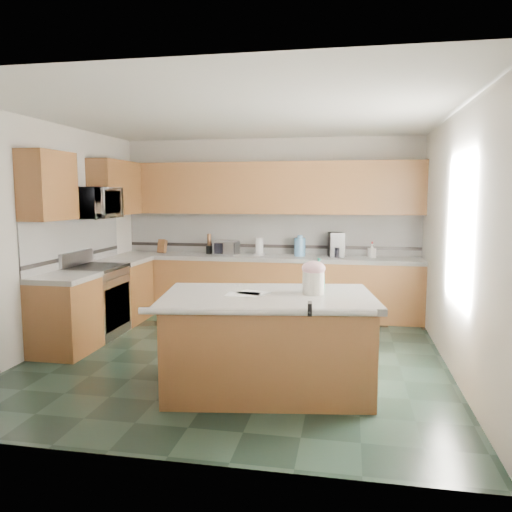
% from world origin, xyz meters
% --- Properties ---
extents(floor, '(4.60, 4.60, 0.00)m').
position_xyz_m(floor, '(0.00, 0.00, 0.00)').
color(floor, black).
rests_on(floor, ground).
extents(ceiling, '(4.60, 4.60, 0.00)m').
position_xyz_m(ceiling, '(0.00, 0.00, 2.70)').
color(ceiling, white).
rests_on(ceiling, ground).
extents(wall_back, '(4.60, 0.04, 2.70)m').
position_xyz_m(wall_back, '(0.00, 2.32, 1.35)').
color(wall_back, silver).
rests_on(wall_back, ground).
extents(wall_front, '(4.60, 0.04, 2.70)m').
position_xyz_m(wall_front, '(0.00, -2.32, 1.35)').
color(wall_front, silver).
rests_on(wall_front, ground).
extents(wall_left, '(0.04, 4.60, 2.70)m').
position_xyz_m(wall_left, '(-2.32, 0.00, 1.35)').
color(wall_left, silver).
rests_on(wall_left, ground).
extents(wall_right, '(0.04, 4.60, 2.70)m').
position_xyz_m(wall_right, '(2.32, 0.00, 1.35)').
color(wall_right, silver).
rests_on(wall_right, ground).
extents(back_base_cab, '(4.60, 0.60, 0.86)m').
position_xyz_m(back_base_cab, '(0.00, 2.00, 0.43)').
color(back_base_cab, '#442812').
rests_on(back_base_cab, ground).
extents(back_countertop, '(4.60, 0.64, 0.06)m').
position_xyz_m(back_countertop, '(0.00, 2.00, 0.89)').
color(back_countertop, white).
rests_on(back_countertop, back_base_cab).
extents(back_upper_cab, '(4.60, 0.33, 0.78)m').
position_xyz_m(back_upper_cab, '(0.00, 2.13, 1.94)').
color(back_upper_cab, '#442812').
rests_on(back_upper_cab, wall_back).
extents(back_backsplash, '(4.60, 0.02, 0.63)m').
position_xyz_m(back_backsplash, '(0.00, 2.29, 1.24)').
color(back_backsplash, silver).
rests_on(back_backsplash, back_countertop).
extents(back_accent_band, '(4.60, 0.01, 0.05)m').
position_xyz_m(back_accent_band, '(0.00, 2.28, 1.04)').
color(back_accent_band, black).
rests_on(back_accent_band, back_countertop).
extents(left_base_cab_rear, '(0.60, 0.82, 0.86)m').
position_xyz_m(left_base_cab_rear, '(-2.00, 1.29, 0.43)').
color(left_base_cab_rear, '#442812').
rests_on(left_base_cab_rear, ground).
extents(left_counter_rear, '(0.64, 0.82, 0.06)m').
position_xyz_m(left_counter_rear, '(-2.00, 1.29, 0.89)').
color(left_counter_rear, white).
rests_on(left_counter_rear, left_base_cab_rear).
extents(left_base_cab_front, '(0.60, 0.72, 0.86)m').
position_xyz_m(left_base_cab_front, '(-2.00, -0.24, 0.43)').
color(left_base_cab_front, '#442812').
rests_on(left_base_cab_front, ground).
extents(left_counter_front, '(0.64, 0.72, 0.06)m').
position_xyz_m(left_counter_front, '(-2.00, -0.24, 0.89)').
color(left_counter_front, white).
rests_on(left_counter_front, left_base_cab_front).
extents(left_backsplash, '(0.02, 2.30, 0.63)m').
position_xyz_m(left_backsplash, '(-2.29, 0.55, 1.24)').
color(left_backsplash, silver).
rests_on(left_backsplash, wall_left).
extents(left_accent_band, '(0.01, 2.30, 0.05)m').
position_xyz_m(left_accent_band, '(-2.28, 0.55, 1.04)').
color(left_accent_band, black).
rests_on(left_accent_band, wall_left).
extents(left_upper_cab_rear, '(0.33, 1.09, 0.78)m').
position_xyz_m(left_upper_cab_rear, '(-2.13, 1.42, 1.94)').
color(left_upper_cab_rear, '#442812').
rests_on(left_upper_cab_rear, wall_left).
extents(left_upper_cab_front, '(0.33, 0.72, 0.78)m').
position_xyz_m(left_upper_cab_front, '(-2.13, -0.24, 1.94)').
color(left_upper_cab_front, '#442812').
rests_on(left_upper_cab_front, wall_left).
extents(range_body, '(0.60, 0.76, 0.88)m').
position_xyz_m(range_body, '(-2.00, 0.50, 0.44)').
color(range_body, '#B7B7BC').
rests_on(range_body, ground).
extents(range_oven_door, '(0.02, 0.68, 0.55)m').
position_xyz_m(range_oven_door, '(-1.71, 0.50, 0.40)').
color(range_oven_door, black).
rests_on(range_oven_door, range_body).
extents(range_cooktop, '(0.62, 0.78, 0.04)m').
position_xyz_m(range_cooktop, '(-2.00, 0.50, 0.90)').
color(range_cooktop, black).
rests_on(range_cooktop, range_body).
extents(range_handle, '(0.02, 0.66, 0.02)m').
position_xyz_m(range_handle, '(-1.68, 0.50, 0.78)').
color(range_handle, '#B7B7BC').
rests_on(range_handle, range_body).
extents(range_backguard, '(0.06, 0.76, 0.18)m').
position_xyz_m(range_backguard, '(-2.26, 0.50, 1.02)').
color(range_backguard, '#B7B7BC').
rests_on(range_backguard, range_body).
extents(microwave, '(0.50, 0.73, 0.41)m').
position_xyz_m(microwave, '(-2.00, 0.50, 1.73)').
color(microwave, '#B7B7BC').
rests_on(microwave, wall_left).
extents(island_base, '(1.98, 1.32, 0.86)m').
position_xyz_m(island_base, '(0.50, -0.90, 0.43)').
color(island_base, '#442812').
rests_on(island_base, ground).
extents(island_top, '(2.10, 1.43, 0.06)m').
position_xyz_m(island_top, '(0.50, -0.90, 0.89)').
color(island_top, white).
rests_on(island_top, island_base).
extents(island_bullnose, '(1.93, 0.35, 0.06)m').
position_xyz_m(island_bullnose, '(0.50, -1.48, 0.89)').
color(island_bullnose, white).
rests_on(island_bullnose, island_base).
extents(treat_jar, '(0.22, 0.22, 0.21)m').
position_xyz_m(treat_jar, '(0.91, -0.80, 1.02)').
color(treat_jar, silver).
rests_on(treat_jar, island_top).
extents(treat_jar_lid, '(0.22, 0.22, 0.14)m').
position_xyz_m(treat_jar_lid, '(0.91, -0.80, 1.16)').
color(treat_jar_lid, '#E8A9B6').
rests_on(treat_jar_lid, treat_jar).
extents(treat_jar_knob, '(0.07, 0.02, 0.02)m').
position_xyz_m(treat_jar_knob, '(0.91, -0.80, 1.21)').
color(treat_jar_knob, tan).
rests_on(treat_jar_knob, treat_jar_lid).
extents(treat_jar_knob_end_l, '(0.04, 0.04, 0.04)m').
position_xyz_m(treat_jar_knob_end_l, '(0.87, -0.80, 1.21)').
color(treat_jar_knob_end_l, tan).
rests_on(treat_jar_knob_end_l, treat_jar_lid).
extents(treat_jar_knob_end_r, '(0.04, 0.04, 0.04)m').
position_xyz_m(treat_jar_knob_end_r, '(0.95, -0.80, 1.21)').
color(treat_jar_knob_end_r, tan).
rests_on(treat_jar_knob_end_r, treat_jar_lid).
extents(soap_bottle_island, '(0.15, 0.15, 0.32)m').
position_xyz_m(soap_bottle_island, '(0.95, -0.66, 1.08)').
color(soap_bottle_island, teal).
rests_on(soap_bottle_island, island_top).
extents(paper_sheet_a, '(0.31, 0.23, 0.00)m').
position_xyz_m(paper_sheet_a, '(0.27, -0.95, 0.92)').
color(paper_sheet_a, white).
rests_on(paper_sheet_a, island_top).
extents(paper_sheet_b, '(0.34, 0.30, 0.00)m').
position_xyz_m(paper_sheet_b, '(0.35, -0.86, 0.92)').
color(paper_sheet_b, white).
rests_on(paper_sheet_b, island_top).
extents(clamp_body, '(0.04, 0.12, 0.10)m').
position_xyz_m(clamp_body, '(0.93, -1.46, 0.93)').
color(clamp_body, black).
rests_on(clamp_body, island_top).
extents(clamp_handle, '(0.02, 0.08, 0.02)m').
position_xyz_m(clamp_handle, '(0.93, -1.53, 0.91)').
color(clamp_handle, black).
rests_on(clamp_handle, island_top).
extents(knife_block, '(0.13, 0.17, 0.23)m').
position_xyz_m(knife_block, '(-1.68, 2.05, 1.03)').
color(knife_block, '#472814').
rests_on(knife_block, back_countertop).
extents(utensil_crock, '(0.10, 0.10, 0.13)m').
position_xyz_m(utensil_crock, '(-0.92, 2.08, 0.98)').
color(utensil_crock, black).
rests_on(utensil_crock, back_countertop).
extents(utensil_bundle, '(0.06, 0.06, 0.19)m').
position_xyz_m(utensil_bundle, '(-0.92, 2.08, 1.14)').
color(utensil_bundle, '#472814').
rests_on(utensil_bundle, utensil_crock).
extents(toaster_oven, '(0.40, 0.32, 0.21)m').
position_xyz_m(toaster_oven, '(-0.64, 2.05, 1.02)').
color(toaster_oven, '#B7B7BC').
rests_on(toaster_oven, back_countertop).
extents(toaster_oven_door, '(0.32, 0.01, 0.17)m').
position_xyz_m(toaster_oven_door, '(-0.64, 1.94, 1.02)').
color(toaster_oven_door, black).
rests_on(toaster_oven_door, toaster_oven).
extents(paper_towel, '(0.12, 0.12, 0.26)m').
position_xyz_m(paper_towel, '(-0.12, 2.10, 1.05)').
color(paper_towel, white).
rests_on(paper_towel, back_countertop).
extents(paper_towel_base, '(0.17, 0.17, 0.01)m').
position_xyz_m(paper_towel_base, '(-0.12, 2.10, 0.93)').
color(paper_towel_base, '#B7B7BC').
rests_on(paper_towel_base, back_countertop).
extents(water_jug, '(0.17, 0.17, 0.27)m').
position_xyz_m(water_jug, '(0.50, 2.06, 1.06)').
color(water_jug, teal).
rests_on(water_jug, back_countertop).
extents(water_jug_neck, '(0.08, 0.08, 0.04)m').
position_xyz_m(water_jug_neck, '(0.50, 2.06, 1.21)').
color(water_jug_neck, teal).
rests_on(water_jug_neck, water_jug).
extents(coffee_maker, '(0.26, 0.28, 0.37)m').
position_xyz_m(coffee_maker, '(1.04, 2.08, 1.10)').
color(coffee_maker, black).
rests_on(coffee_maker, back_countertop).
extents(coffee_carafe, '(0.15, 0.15, 0.15)m').
position_xyz_m(coffee_carafe, '(1.04, 2.03, 1.00)').
color(coffee_carafe, black).
rests_on(coffee_carafe, back_countertop).
extents(soap_bottle_back, '(0.13, 0.13, 0.21)m').
position_xyz_m(soap_bottle_back, '(1.56, 2.05, 1.02)').
color(soap_bottle_back, white).
rests_on(soap_bottle_back, back_countertop).
extents(soap_back_cap, '(0.02, 0.02, 0.03)m').
position_xyz_m(soap_back_cap, '(1.56, 2.05, 1.14)').
color(soap_back_cap, red).
rests_on(soap_back_cap, soap_bottle_back).
extents(window_light_proxy, '(0.02, 1.40, 1.10)m').
position_xyz_m(window_light_proxy, '(2.29, -0.20, 1.50)').
color(window_light_proxy, white).
rests_on(window_light_proxy, wall_right).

